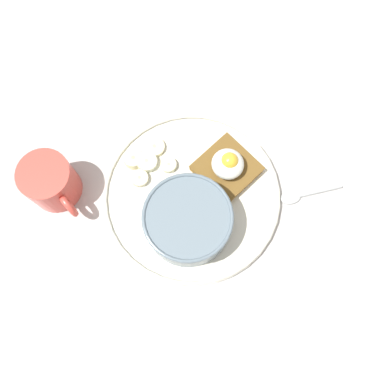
% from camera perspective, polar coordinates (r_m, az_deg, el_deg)
% --- Properties ---
extents(ground_plane, '(1.20, 1.20, 0.02)m').
position_cam_1_polar(ground_plane, '(0.74, 0.00, -0.89)').
color(ground_plane, beige).
rests_on(ground_plane, ground).
extents(plate, '(0.30, 0.30, 0.02)m').
position_cam_1_polar(plate, '(0.73, 0.00, -0.50)').
color(plate, silver).
rests_on(plate, ground_plane).
extents(oatmeal_bowl, '(0.14, 0.14, 0.06)m').
position_cam_1_polar(oatmeal_bowl, '(0.68, -0.55, -3.85)').
color(oatmeal_bowl, slate).
rests_on(oatmeal_bowl, plate).
extents(toast_slice, '(0.10, 0.10, 0.02)m').
position_cam_1_polar(toast_slice, '(0.73, 4.54, 3.25)').
color(toast_slice, brown).
rests_on(toast_slice, plate).
extents(poached_egg, '(0.05, 0.05, 0.04)m').
position_cam_1_polar(poached_egg, '(0.71, 4.77, 3.90)').
color(poached_egg, white).
rests_on(poached_egg, toast_slice).
extents(banana_slice_front, '(0.04, 0.04, 0.01)m').
position_cam_1_polar(banana_slice_front, '(0.74, -3.43, 3.41)').
color(banana_slice_front, '#ECE9B9').
rests_on(banana_slice_front, plate).
extents(banana_slice_left, '(0.05, 0.05, 0.02)m').
position_cam_1_polar(banana_slice_left, '(0.74, -6.07, 4.03)').
color(banana_slice_left, '#EFECC2').
rests_on(banana_slice_left, plate).
extents(banana_slice_back, '(0.05, 0.05, 0.02)m').
position_cam_1_polar(banana_slice_back, '(0.75, -7.81, 4.41)').
color(banana_slice_back, beige).
rests_on(banana_slice_back, plate).
extents(banana_slice_right, '(0.04, 0.04, 0.01)m').
position_cam_1_polar(banana_slice_right, '(0.73, -6.98, 1.82)').
color(banana_slice_right, beige).
rests_on(banana_slice_right, plate).
extents(banana_slice_inner, '(0.04, 0.04, 0.01)m').
position_cam_1_polar(banana_slice_inner, '(0.75, -5.16, 5.92)').
color(banana_slice_inner, '#F8EDBA').
rests_on(banana_slice_inner, plate).
extents(coffee_mug, '(0.12, 0.09, 0.08)m').
position_cam_1_polar(coffee_mug, '(0.73, -18.30, 1.24)').
color(coffee_mug, '#DF4B3F').
rests_on(coffee_mug, ground_plane).
extents(spoon, '(0.06, 0.11, 0.01)m').
position_cam_1_polar(spoon, '(0.76, 14.62, -0.31)').
color(spoon, silver).
rests_on(spoon, ground_plane).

